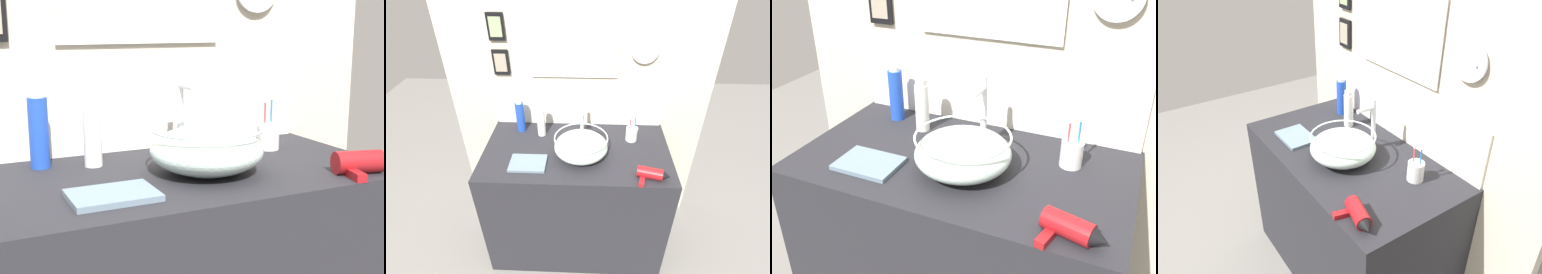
% 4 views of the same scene
% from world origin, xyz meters
% --- Properties ---
extents(ground_plane, '(6.00, 6.00, 0.00)m').
position_xyz_m(ground_plane, '(0.00, 0.00, 0.00)').
color(ground_plane, gray).
extents(vanity_counter, '(1.20, 0.66, 0.87)m').
position_xyz_m(vanity_counter, '(0.00, 0.00, 0.44)').
color(vanity_counter, '#232328').
rests_on(vanity_counter, ground).
extents(back_panel, '(1.81, 0.10, 2.36)m').
position_xyz_m(back_panel, '(-0.00, 0.36, 1.18)').
color(back_panel, beige).
rests_on(back_panel, ground).
extents(glass_bowl_sink, '(0.33, 0.33, 0.14)m').
position_xyz_m(glass_bowl_sink, '(0.03, -0.06, 0.95)').
color(glass_bowl_sink, silver).
rests_on(glass_bowl_sink, vanity_counter).
extents(faucet, '(0.02, 0.11, 0.28)m').
position_xyz_m(faucet, '(0.03, 0.12, 1.03)').
color(faucet, silver).
rests_on(faucet, vanity_counter).
extents(hair_drier, '(0.20, 0.14, 0.07)m').
position_xyz_m(hair_drier, '(0.44, -0.25, 0.91)').
color(hair_drier, maroon).
rests_on(hair_drier, vanity_counter).
extents(toothbrush_cup, '(0.08, 0.08, 0.19)m').
position_xyz_m(toothbrush_cup, '(0.36, 0.13, 0.92)').
color(toothbrush_cup, white).
rests_on(toothbrush_cup, vanity_counter).
extents(soap_dispenser, '(0.06, 0.06, 0.24)m').
position_xyz_m(soap_dispenser, '(-0.40, 0.22, 0.99)').
color(soap_dispenser, blue).
rests_on(soap_dispenser, vanity_counter).
extents(spray_bottle, '(0.05, 0.05, 0.22)m').
position_xyz_m(spray_bottle, '(-0.25, 0.17, 0.98)').
color(spray_bottle, white).
rests_on(spray_bottle, vanity_counter).
extents(hand_towel, '(0.22, 0.16, 0.02)m').
position_xyz_m(hand_towel, '(-0.29, -0.16, 0.88)').
color(hand_towel, slate).
rests_on(hand_towel, vanity_counter).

